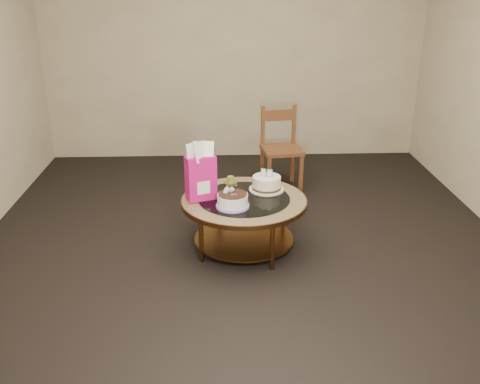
{
  "coord_description": "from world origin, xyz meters",
  "views": [
    {
      "loc": [
        -0.2,
        -3.95,
        2.13
      ],
      "look_at": [
        -0.03,
        0.02,
        0.5
      ],
      "focal_mm": 40.0,
      "sensor_mm": 36.0,
      "label": 1
    }
  ],
  "objects_px": {
    "cream_cake": "(267,183)",
    "gift_bag": "(201,172)",
    "decorated_cake": "(232,201)",
    "coffee_table": "(244,207)",
    "dining_chair": "(281,148)"
  },
  "relations": [
    {
      "from": "cream_cake",
      "to": "gift_bag",
      "type": "relative_size",
      "value": 0.63
    },
    {
      "from": "gift_bag",
      "to": "cream_cake",
      "type": "bearing_deg",
      "value": -3.5
    },
    {
      "from": "decorated_cake",
      "to": "dining_chair",
      "type": "xyz_separation_m",
      "value": [
        0.56,
        1.57,
        -0.07
      ]
    },
    {
      "from": "decorated_cake",
      "to": "gift_bag",
      "type": "bearing_deg",
      "value": 144.01
    },
    {
      "from": "decorated_cake",
      "to": "gift_bag",
      "type": "distance_m",
      "value": 0.35
    },
    {
      "from": "coffee_table",
      "to": "decorated_cake",
      "type": "xyz_separation_m",
      "value": [
        -0.1,
        -0.17,
        0.13
      ]
    },
    {
      "from": "cream_cake",
      "to": "gift_bag",
      "type": "bearing_deg",
      "value": -139.55
    },
    {
      "from": "gift_bag",
      "to": "dining_chair",
      "type": "xyz_separation_m",
      "value": [
        0.8,
        1.39,
        -0.25
      ]
    },
    {
      "from": "gift_bag",
      "to": "dining_chair",
      "type": "bearing_deg",
      "value": 39.89
    },
    {
      "from": "coffee_table",
      "to": "cream_cake",
      "type": "height_order",
      "value": "cream_cake"
    },
    {
      "from": "coffee_table",
      "to": "dining_chair",
      "type": "bearing_deg",
      "value": 71.89
    },
    {
      "from": "coffee_table",
      "to": "decorated_cake",
      "type": "height_order",
      "value": "decorated_cake"
    },
    {
      "from": "decorated_cake",
      "to": "cream_cake",
      "type": "relative_size",
      "value": 0.88
    },
    {
      "from": "coffee_table",
      "to": "gift_bag",
      "type": "relative_size",
      "value": 2.21
    },
    {
      "from": "decorated_cake",
      "to": "gift_bag",
      "type": "xyz_separation_m",
      "value": [
        -0.24,
        0.18,
        0.18
      ]
    }
  ]
}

